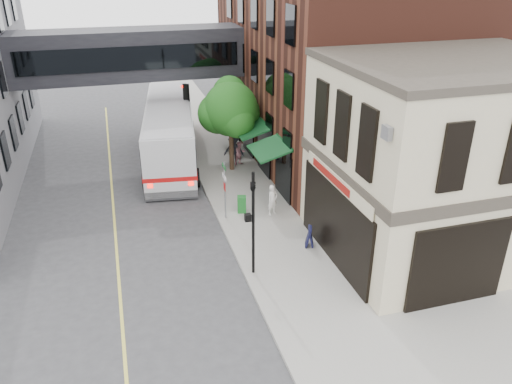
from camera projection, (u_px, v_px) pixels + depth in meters
ground at (258, 306)px, 18.93m from camera, size 120.00×120.00×0.00m
sidewalk_main at (225, 165)px, 31.54m from camera, size 4.00×60.00×0.15m
corner_building at (447, 159)px, 21.14m from camera, size 10.19×8.12×8.45m
brick_building at (342, 44)px, 31.48m from camera, size 13.76×18.00×14.00m
skyway_bridge at (129, 54)px, 30.99m from camera, size 14.00×3.18×3.00m
traffic_signal_near at (252, 212)px, 19.48m from camera, size 0.44×0.22×4.60m
traffic_signal_far at (187, 104)px, 32.30m from camera, size 0.53×0.28×4.50m
street_sign_pole at (225, 185)px, 24.27m from camera, size 0.08×0.75×3.00m
street_tree at (230, 109)px, 29.27m from camera, size 3.80×3.20×5.60m
lane_marking at (113, 207)px, 26.32m from camera, size 0.12×40.00×0.01m
bus at (170, 130)px, 31.91m from camera, size 4.65×13.32×3.51m
pedestrian_a at (273, 200)px, 25.01m from camera, size 0.68×0.58×1.59m
pedestrian_b at (240, 153)px, 31.05m from camera, size 0.89×0.80×1.51m
pedestrian_c at (234, 150)px, 30.94m from camera, size 1.42×1.14×1.92m
newspaper_box at (242, 204)px, 25.38m from camera, size 0.52×0.48×0.87m
sandwich_board at (310, 237)px, 22.39m from camera, size 0.51×0.61×0.94m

